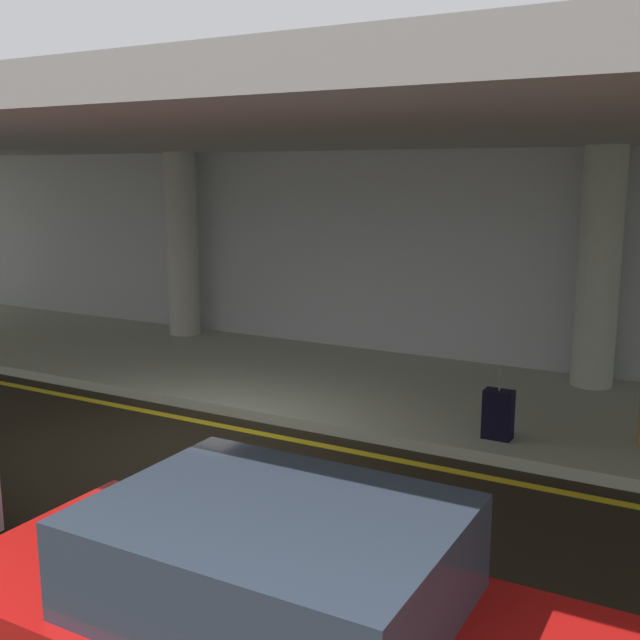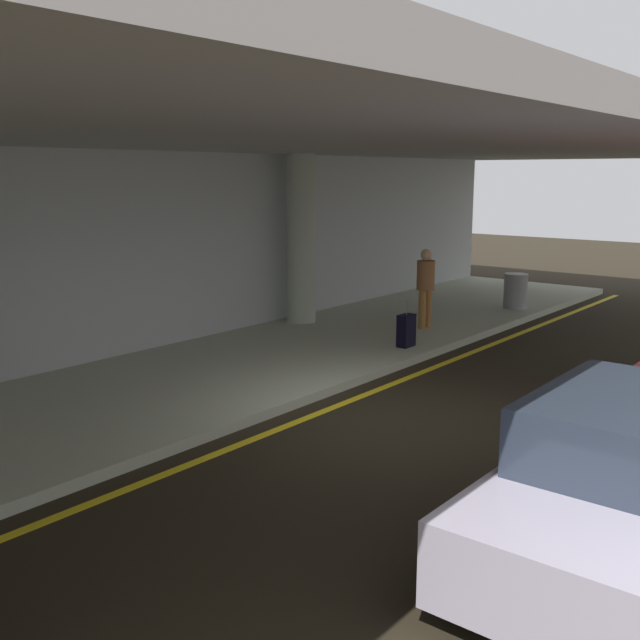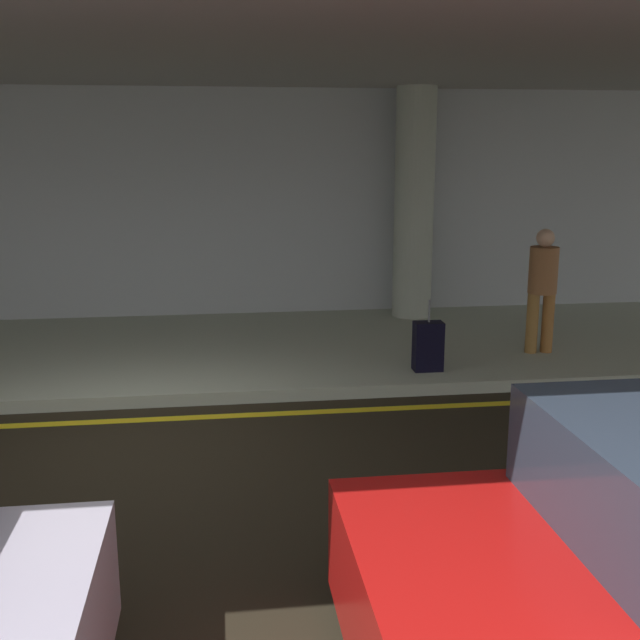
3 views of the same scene
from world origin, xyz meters
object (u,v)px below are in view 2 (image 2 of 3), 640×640
at_px(trash_bin_steel, 515,291).
at_px(support_column_center, 301,239).
at_px(traveler_with_luggage, 426,283).
at_px(suitcase_upright_primary, 406,330).
at_px(car_silver, 631,485).

bearing_deg(trash_bin_steel, support_column_center, 146.39).
relative_size(traveler_with_luggage, suitcase_upright_primary, 1.87).
height_order(car_silver, suitcase_upright_primary, car_silver).
bearing_deg(suitcase_upright_primary, support_column_center, 72.04).
height_order(suitcase_upright_primary, trash_bin_steel, suitcase_upright_primary).
distance_m(support_column_center, car_silver, 10.56).
height_order(car_silver, traveler_with_luggage, traveler_with_luggage).
relative_size(car_silver, trash_bin_steel, 4.82).
bearing_deg(suitcase_upright_primary, traveler_with_luggage, 12.75).
bearing_deg(car_silver, trash_bin_steel, -154.97).
height_order(support_column_center, trash_bin_steel, support_column_center).
distance_m(support_column_center, trash_bin_steel, 5.60).
bearing_deg(car_silver, support_column_center, -127.60).
relative_size(support_column_center, trash_bin_steel, 4.29).
distance_m(traveler_with_luggage, suitcase_upright_primary, 1.95).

